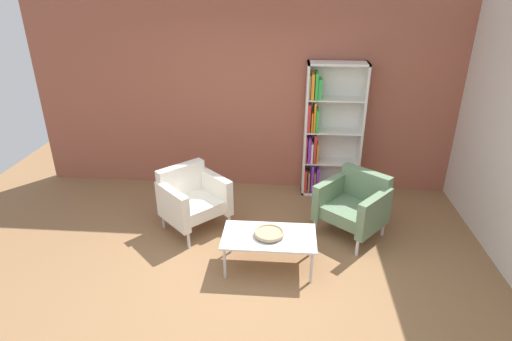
# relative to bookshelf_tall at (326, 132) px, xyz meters

# --- Properties ---
(ground_plane) EXTENTS (8.32, 8.32, 0.00)m
(ground_plane) POSITION_rel_bookshelf_tall_xyz_m (-0.99, -2.25, -0.93)
(ground_plane) COLOR olive
(brick_back_panel) EXTENTS (6.40, 0.12, 2.90)m
(brick_back_panel) POSITION_rel_bookshelf_tall_xyz_m (-0.99, 0.21, 0.52)
(brick_back_panel) COLOR #9E5642
(brick_back_panel) RESTS_ON ground_plane
(bookshelf_tall) EXTENTS (0.80, 0.30, 1.90)m
(bookshelf_tall) POSITION_rel_bookshelf_tall_xyz_m (0.00, 0.00, 0.00)
(bookshelf_tall) COLOR silver
(bookshelf_tall) RESTS_ON ground_plane
(coffee_table_low) EXTENTS (1.00, 0.56, 0.40)m
(coffee_table_low) POSITION_rel_bookshelf_tall_xyz_m (-0.70, -1.86, -0.56)
(coffee_table_low) COLOR silver
(coffee_table_low) RESTS_ON ground_plane
(decorative_bowl) EXTENTS (0.32, 0.32, 0.05)m
(decorative_bowl) POSITION_rel_bookshelf_tall_xyz_m (-0.70, -1.86, -0.49)
(decorative_bowl) COLOR tan
(decorative_bowl) RESTS_ON coffee_table_low
(armchair_spare_guest) EXTENTS (0.95, 0.94, 0.78)m
(armchair_spare_guest) POSITION_rel_bookshelf_tall_xyz_m (0.29, -1.11, -0.51)
(armchair_spare_guest) COLOR slate
(armchair_spare_guest) RESTS_ON ground_plane
(armchair_near_window) EXTENTS (0.95, 0.95, 0.78)m
(armchair_near_window) POSITION_rel_bookshelf_tall_xyz_m (-1.70, -1.12, -0.51)
(armchair_near_window) COLOR white
(armchair_near_window) RESTS_ON ground_plane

